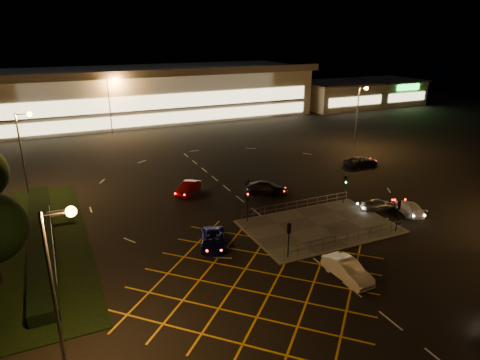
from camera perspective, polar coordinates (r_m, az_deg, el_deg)
name	(u,v)px	position (r m, az deg, el deg)	size (l,w,h in m)	color
ground	(291,223)	(43.61, 6.87, -5.69)	(180.00, 180.00, 0.00)	black
pedestrian_island	(319,227)	(43.10, 10.55, -6.12)	(14.00, 9.00, 0.12)	#4C4944
hedge	(41,237)	(43.33, -25.05, -6.94)	(2.00, 26.00, 1.00)	black
supermarket	(146,93)	(98.57, -12.40, 11.29)	(72.00, 26.50, 10.50)	beige
retail_unit_a	(338,95)	(111.26, 12.89, 11.04)	(18.80, 14.80, 6.35)	beige
retail_unit_b	(387,91)	(121.57, 19.03, 11.15)	(14.80, 14.80, 6.35)	beige
streetlight_sw	(59,271)	(24.46, -22.96, -11.14)	(1.78, 0.56, 10.03)	slate
streetlight_nw	(25,144)	(52.83, -26.80, 4.35)	(1.78, 0.56, 10.03)	slate
streetlight_ne	(360,109)	(71.22, 15.68, 9.10)	(1.78, 0.56, 10.03)	slate
streetlight_far_left	(111,98)	(83.10, -16.78, 10.37)	(1.78, 0.56, 10.03)	slate
streetlight_far_right	(293,86)	(98.80, 7.07, 12.33)	(1.78, 0.56, 10.03)	slate
signal_sw	(289,233)	(36.09, 6.52, -7.08)	(0.28, 0.30, 3.15)	black
signal_se	(398,209)	(43.10, 20.36, -3.70)	(0.28, 0.30, 3.15)	black
signal_nw	(247,201)	(42.48, 0.98, -2.76)	(0.28, 0.30, 3.15)	black
signal_ne	(345,183)	(48.58, 13.84, -0.45)	(0.28, 0.30, 3.15)	black
car_queue_white	(347,270)	(34.94, 14.13, -11.52)	(1.61, 4.63, 1.53)	silver
car_left_blue	(213,240)	(38.65, -3.58, -7.92)	(2.21, 4.79, 1.33)	#0E1054
car_far_dkgrey	(267,188)	(50.56, 3.61, -1.10)	(2.03, 5.00, 1.45)	black
car_right_silver	(378,204)	(48.47, 17.93, -3.10)	(1.48, 3.68, 1.25)	#A4A5AB
car_circ_red	(188,188)	(50.94, -6.94, -1.07)	(1.51, 4.34, 1.43)	maroon
car_east_grey	(361,161)	(63.44, 15.86, 2.41)	(2.26, 4.90, 1.36)	black
car_approach_white	(409,208)	(48.64, 21.62, -3.44)	(1.80, 4.44, 1.29)	silver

